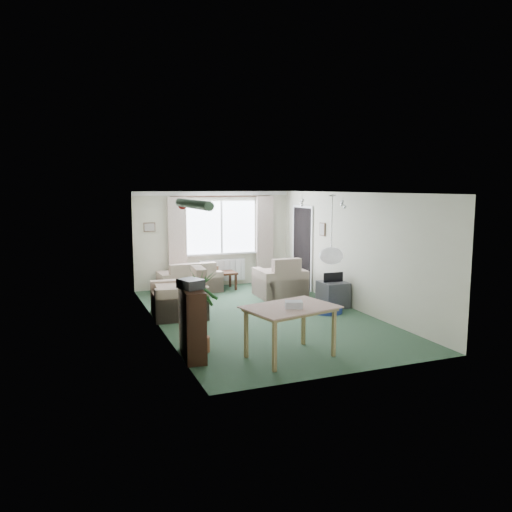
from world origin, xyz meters
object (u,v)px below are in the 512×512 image
object	(u,v)px
armchair_left	(179,292)
coffee_table	(216,281)
houseplant	(201,312)
sofa	(190,277)
dining_table	(290,332)
pet_bed	(327,310)
armchair_corner	(280,276)
bookshelf	(192,323)
tv_cube	(333,294)

from	to	relation	value
armchair_left	coffee_table	xyz separation A→B (m)	(1.41, 2.15, -0.26)
coffee_table	houseplant	distance (m)	4.67
sofa	dining_table	xyz separation A→B (m)	(0.27, -5.09, 0.01)
armchair_left	pet_bed	bearing A→B (deg)	78.55
armchair_corner	houseplant	size ratio (longest dim) A/B	0.82
sofa	coffee_table	distance (m)	0.68
sofa	bookshelf	world-z (taller)	bookshelf
sofa	armchair_corner	bearing A→B (deg)	143.30
houseplant	sofa	bearing A→B (deg)	78.49
dining_table	pet_bed	size ratio (longest dim) A/B	2.00
sofa	houseplant	distance (m)	4.48
armchair_corner	coffee_table	xyz separation A→B (m)	(-1.16, 1.23, -0.25)
bookshelf	dining_table	size ratio (longest dim) A/B	0.87
sofa	armchair_corner	xyz separation A→B (m)	(1.82, -1.23, 0.10)
armchair_corner	armchair_left	xyz separation A→B (m)	(-2.57, -0.92, 0.01)
bookshelf	sofa	bearing A→B (deg)	81.67
armchair_left	houseplant	world-z (taller)	houseplant
coffee_table	armchair_left	bearing A→B (deg)	-123.24
armchair_corner	dining_table	size ratio (longest dim) A/B	0.87
bookshelf	dining_table	distance (m)	1.45
coffee_table	tv_cube	distance (m)	3.12
bookshelf	tv_cube	world-z (taller)	bookshelf
armchair_left	tv_cube	xyz separation A→B (m)	(3.20, -0.41, -0.21)
sofa	dining_table	distance (m)	5.10
armchair_corner	tv_cube	size ratio (longest dim) A/B	1.78
armchair_left	coffee_table	bearing A→B (deg)	151.30
armchair_left	bookshelf	size ratio (longest dim) A/B	1.01
dining_table	houseplant	bearing A→B (deg)	148.60
coffee_table	tv_cube	world-z (taller)	tv_cube
bookshelf	houseplant	xyz separation A→B (m)	(0.19, 0.19, 0.11)
bookshelf	pet_bed	xyz separation A→B (m)	(3.18, 1.61, -0.46)
sofa	coffee_table	size ratio (longest dim) A/B	1.52
sofa	coffee_table	xyz separation A→B (m)	(0.67, 0.00, -0.15)
houseplant	pet_bed	bearing A→B (deg)	25.37
pet_bed	sofa	bearing A→B (deg)	125.28
sofa	houseplant	size ratio (longest dim) A/B	1.16
armchair_left	bookshelf	distance (m)	2.45
sofa	dining_table	world-z (taller)	dining_table
armchair_corner	dining_table	distance (m)	4.16
bookshelf	houseplant	bearing A→B (deg)	50.04
bookshelf	dining_table	xyz separation A→B (m)	(1.35, -0.52, -0.15)
dining_table	pet_bed	bearing A→B (deg)	49.30
armchair_left	houseplant	size ratio (longest dim) A/B	0.84
coffee_table	tv_cube	size ratio (longest dim) A/B	1.65
coffee_table	bookshelf	world-z (taller)	bookshelf
sofa	armchair_left	bearing A→B (deg)	68.33
armchair_left	dining_table	bearing A→B (deg)	23.50
dining_table	bookshelf	bearing A→B (deg)	159.01
houseplant	dining_table	xyz separation A→B (m)	(1.16, -0.71, -0.25)
houseplant	tv_cube	xyz separation A→B (m)	(3.35, 1.82, -0.36)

